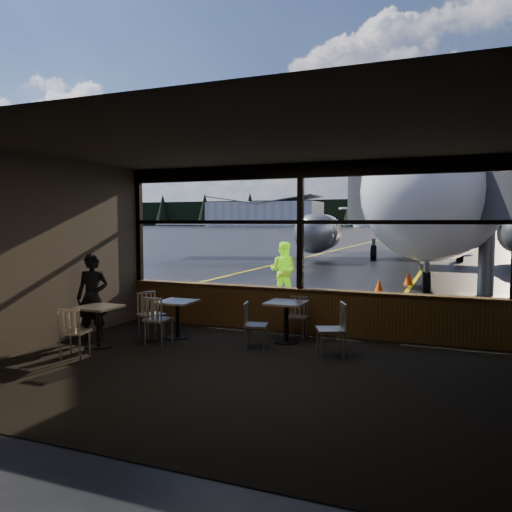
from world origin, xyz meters
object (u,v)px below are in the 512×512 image
Objects in this scene: cafe_table_left at (99,327)px; cone_extra at (379,286)px; jet_bridge at (481,222)px; cafe_table_near at (286,322)px; passenger at (93,298)px; chair_mid_w at (152,315)px; chair_near_n at (297,317)px; airliner at (418,159)px; chair_left_s at (75,332)px; cafe_table_mid at (177,319)px; chair_near_w at (256,326)px; cone_wing at (299,256)px; chair_mid_s at (159,320)px; ground_crew at (283,271)px; cone_nose at (409,278)px; chair_near_e at (331,330)px.

cone_extra is at bearing 67.10° from cafe_table_left.
jet_bridge reaches higher than cone_extra.
passenger is at bearing -159.89° from cafe_table_near.
chair_near_n is at bearing 138.64° from chair_mid_w.
chair_mid_w is at bearing -104.79° from airliner.
chair_left_s is 10.34m from cone_extra.
chair_near_w is at bearing -6.46° from cafe_table_mid.
chair_near_n is (2.20, 0.90, 0.04)m from cafe_table_mid.
cone_wing is at bearing -179.01° from airliner.
chair_mid_s is at bearing -90.90° from chair_near_w.
cafe_table_mid is at bearing -103.57° from airliner.
ground_crew is at bearing -74.55° from cone_wing.
cone_nose is at bearing 122.44° from jet_bridge.
cone_extra is at bearing -21.77° from chair_near_e.
chair_mid_w is 5.67m from ground_crew.
cone_nose is at bearing -26.09° from chair_near_e.
chair_near_w reaches higher than chair_near_n.
cone_nose is 2.68m from cone_extra.
cafe_table_left is at bearing -112.90° from cone_extra.
passenger reaches higher than cone_wing.
chair_mid_s reaches higher than chair_near_w.
chair_near_e is 1.54m from chair_near_n.
cafe_table_near is at bearing -97.91° from cone_nose.
cone_extra is at bearing 55.06° from chair_left_s.
jet_bridge is at bearing 30.34° from passenger.
cone_wing is (-2.94, 22.38, -0.22)m from chair_left_s.
passenger is at bearing 74.12° from ground_crew.
chair_near_w is (1.76, -0.20, 0.05)m from cafe_table_mid.
chair_mid_s reaches higher than chair_left_s.
cafe_table_left is (-3.09, -1.62, -0.01)m from cafe_table_near.
jet_bridge is 11.23× the size of chair_mid_s.
jet_bridge is 9.61m from chair_mid_s.
ground_crew reaches higher than chair_mid_w.
ground_crew is (-5.35, -1.46, -1.42)m from jet_bridge.
chair_mid_w is 1.17m from passenger.
jet_bridge is at bearing -165.08° from ground_crew.
airliner reaches higher than cone_nose.
chair_mid_w is at bearing -110.75° from cone_nose.
airliner is 16.80m from ground_crew.
cafe_table_near is 20.89m from cone_wing.
chair_mid_s is (-2.25, -1.48, 0.05)m from chair_near_n.
chair_mid_s is 8.83m from cone_extra.
chair_near_w is at bearing -99.34° from cone_nose.
cone_extra is at bearing 70.90° from chair_mid_s.
jet_bridge is 9.15m from cafe_table_mid.
chair_near_e is (-2.55, -7.19, -1.80)m from jet_bridge.
jet_bridge is at bearing -57.56° from cone_nose.
jet_bridge is at bearing 50.38° from cafe_table_left.
chair_mid_s is 11.50m from cone_nose.
chair_mid_w is (-2.25, 0.03, 0.03)m from chair_near_w.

